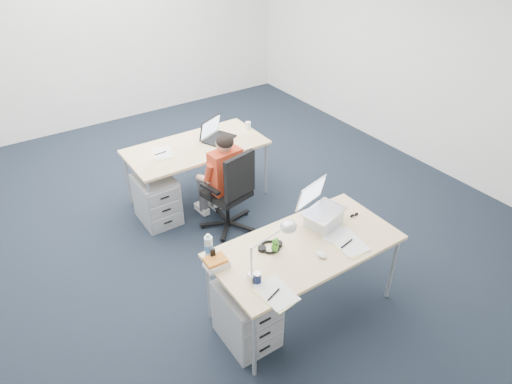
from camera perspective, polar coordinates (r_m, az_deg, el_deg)
floor at (r=5.29m, az=-3.39°, el=-3.73°), size 7.00×7.00×0.00m
room at (r=4.47m, az=-4.12°, el=14.05°), size 6.02×7.02×2.80m
desk_near at (r=3.88m, az=6.20°, el=-7.12°), size 1.60×0.80×0.73m
desk_far at (r=5.37m, az=-7.48°, el=5.30°), size 1.60×0.80×0.73m
office_chair at (r=5.06m, az=-3.36°, el=-1.80°), size 0.74×0.74×0.99m
seated_person at (r=5.01m, az=-4.60°, el=1.83°), size 0.36×0.63×1.14m
drawer_pedestal_near at (r=3.90m, az=-1.16°, el=-15.04°), size 0.40×0.50×0.55m
drawer_pedestal_far at (r=5.29m, az=-12.29°, el=-0.93°), size 0.40×0.50×0.55m
silver_laptop at (r=3.98m, az=8.58°, el=-1.83°), size 0.42×0.37×0.38m
wireless_keyboard at (r=3.98m, az=10.00°, el=-5.24°), size 0.27×0.16×0.01m
computer_mouse at (r=3.74m, az=8.17°, el=-7.76°), size 0.08×0.11×0.04m
headphones at (r=3.78m, az=1.79°, el=-6.81°), size 0.24×0.20×0.04m
can_koozie at (r=3.46m, az=0.17°, el=-10.68°), size 0.06×0.06×0.10m
water_bottle at (r=3.67m, az=-5.94°, el=-6.66°), size 0.08×0.08×0.22m
bear_figurine at (r=3.72m, az=2.41°, el=-6.64°), size 0.09×0.08×0.14m
book_stack at (r=3.61m, az=-4.99°, el=-8.80°), size 0.21×0.18×0.08m
cordless_phone at (r=3.62m, az=-5.40°, el=-8.00°), size 0.04×0.03×0.14m
papers_left at (r=3.41m, az=2.50°, el=-12.66°), size 0.23×0.32×0.01m
papers_right at (r=3.91m, az=11.48°, el=-6.35°), size 0.26×0.35×0.01m
sunglasses at (r=4.23m, az=12.17°, el=-2.86°), size 0.09×0.05×0.02m
desk_lamp at (r=3.43m, az=1.23°, el=-7.45°), size 0.40×0.23×0.43m
dark_laptop at (r=5.41m, az=-4.67°, el=7.81°), size 0.48×0.48×0.27m
far_cup at (r=5.69m, az=-1.00°, el=8.30°), size 0.08×0.08×0.10m
far_papers at (r=5.24m, az=-11.63°, el=4.73°), size 0.27×0.34×0.01m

